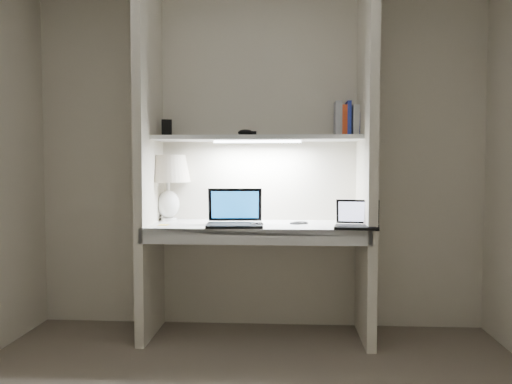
# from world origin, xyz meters

# --- Properties ---
(back_wall) EXTENTS (3.20, 0.01, 2.50)m
(back_wall) POSITION_xyz_m (0.00, 1.50, 1.25)
(back_wall) COLOR beige
(back_wall) RESTS_ON floor
(alcove_panel_left) EXTENTS (0.06, 0.55, 2.50)m
(alcove_panel_left) POSITION_xyz_m (-0.73, 1.23, 1.25)
(alcove_panel_left) COLOR beige
(alcove_panel_left) RESTS_ON floor
(alcove_panel_right) EXTENTS (0.06, 0.55, 2.50)m
(alcove_panel_right) POSITION_xyz_m (0.73, 1.23, 1.25)
(alcove_panel_right) COLOR beige
(alcove_panel_right) RESTS_ON floor
(desk) EXTENTS (1.40, 0.55, 0.04)m
(desk) POSITION_xyz_m (0.00, 1.23, 0.75)
(desk) COLOR white
(desk) RESTS_ON alcove_panel_left
(desk_apron) EXTENTS (1.46, 0.03, 0.10)m
(desk_apron) POSITION_xyz_m (0.00, 0.96, 0.72)
(desk_apron) COLOR silver
(desk_apron) RESTS_ON desk
(shelf) EXTENTS (1.40, 0.36, 0.03)m
(shelf) POSITION_xyz_m (0.00, 1.32, 1.35)
(shelf) COLOR silver
(shelf) RESTS_ON back_wall
(strip_light) EXTENTS (0.60, 0.04, 0.02)m
(strip_light) POSITION_xyz_m (0.00, 1.32, 1.33)
(strip_light) COLOR white
(strip_light) RESTS_ON shelf
(table_lamp) EXTENTS (0.32, 0.32, 0.47)m
(table_lamp) POSITION_xyz_m (-0.64, 1.39, 1.09)
(table_lamp) COLOR white
(table_lamp) RESTS_ON desk
(laptop_main) EXTENTS (0.38, 0.34, 0.24)m
(laptop_main) POSITION_xyz_m (-0.14, 1.13, 0.82)
(laptop_main) COLOR black
(laptop_main) RESTS_ON desk
(laptop_netbook) EXTENTS (0.31, 0.28, 0.18)m
(laptop_netbook) POSITION_xyz_m (0.65, 1.05, 0.81)
(laptop_netbook) COLOR black
(laptop_netbook) RESTS_ON desk
(speaker) EXTENTS (0.10, 0.08, 0.12)m
(speaker) POSITION_xyz_m (-0.13, 1.45, 0.83)
(speaker) COLOR silver
(speaker) RESTS_ON desk
(mouse) EXTENTS (0.10, 0.08, 0.03)m
(mouse) POSITION_xyz_m (0.01, 1.07, 0.79)
(mouse) COLOR black
(mouse) RESTS_ON desk
(cable_coil) EXTENTS (0.13, 0.13, 0.01)m
(cable_coil) POSITION_xyz_m (0.30, 1.26, 0.78)
(cable_coil) COLOR black
(cable_coil) RESTS_ON desk
(sticky_note) EXTENTS (0.07, 0.07, 0.00)m
(sticky_note) POSITION_xyz_m (-0.61, 1.13, 0.77)
(sticky_note) COLOR yellow
(sticky_note) RESTS_ON desk
(book_row) EXTENTS (0.23, 0.16, 0.24)m
(book_row) POSITION_xyz_m (0.65, 1.41, 1.48)
(book_row) COLOR #BBBBBB
(book_row) RESTS_ON shelf
(shelf_box) EXTENTS (0.08, 0.07, 0.12)m
(shelf_box) POSITION_xyz_m (-0.64, 1.36, 1.42)
(shelf_box) COLOR black
(shelf_box) RESTS_ON shelf
(shelf_gadget) EXTENTS (0.12, 0.10, 0.05)m
(shelf_gadget) POSITION_xyz_m (-0.08, 1.33, 1.39)
(shelf_gadget) COLOR black
(shelf_gadget) RESTS_ON shelf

